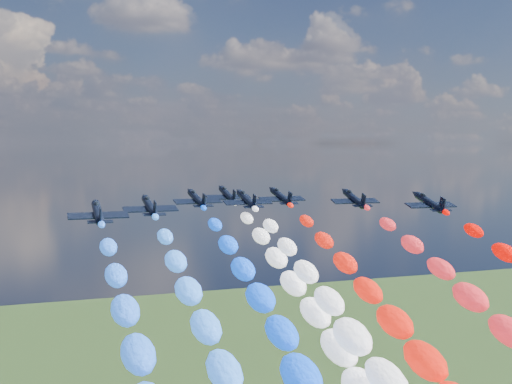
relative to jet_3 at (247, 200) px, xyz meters
name	(u,v)px	position (x,y,z in m)	size (l,w,h in m)	color
jet_0	(98,213)	(-31.17, -16.21, 0.00)	(9.77, 13.10, 2.89)	black
jet_1	(150,206)	(-21.10, -7.89, 0.00)	(9.77, 13.10, 2.89)	black
jet_2	(197,199)	(-9.05, 5.25, 0.00)	(9.77, 13.10, 2.89)	black
jet_3	(247,200)	(0.00, 0.00, 0.00)	(9.77, 13.10, 2.89)	black
jet_4	(228,195)	(0.05, 13.80, 0.00)	(9.77, 13.10, 2.89)	black
jet_5	(281,197)	(9.36, 4.98, 0.00)	(9.77, 13.10, 2.89)	black
jet_6	(354,199)	(21.72, -4.83, 0.00)	(9.77, 13.10, 2.89)	black
jet_7	(429,203)	(31.25, -17.64, 0.00)	(9.77, 13.10, 2.89)	black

